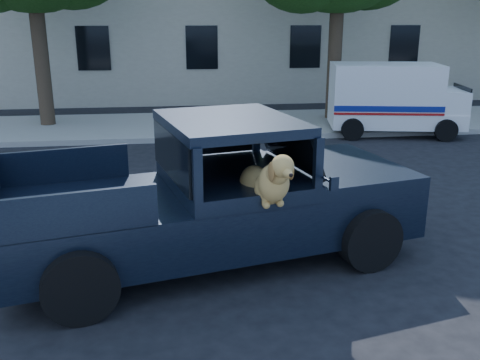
{
  "coord_description": "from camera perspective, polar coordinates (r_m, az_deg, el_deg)",
  "views": [
    {
      "loc": [
        -0.16,
        -7.27,
        3.35
      ],
      "look_at": [
        0.68,
        -0.59,
        1.28
      ],
      "focal_mm": 40.0,
      "sensor_mm": 36.0,
      "label": 1
    }
  ],
  "objects": [
    {
      "name": "ground",
      "position": [
        8.0,
        -5.41,
        -7.69
      ],
      "size": [
        120.0,
        120.0,
        0.0
      ],
      "primitive_type": "plane",
      "color": "black",
      "rests_on": "ground"
    },
    {
      "name": "far_sidewalk",
      "position": [
        16.79,
        -6.53,
        5.77
      ],
      "size": [
        60.0,
        4.0,
        0.15
      ],
      "primitive_type": "cube",
      "color": "gray",
      "rests_on": "ground"
    },
    {
      "name": "lane_stripes",
      "position": [
        11.38,
        4.08,
        0.01
      ],
      "size": [
        21.6,
        0.14,
        0.01
      ],
      "primitive_type": null,
      "color": "silver",
      "rests_on": "ground"
    },
    {
      "name": "pickup_truck",
      "position": [
        7.53,
        -3.62,
        -3.64
      ],
      "size": [
        6.0,
        3.5,
        2.02
      ],
      "rotation": [
        0.0,
        0.0,
        0.23
      ],
      "color": "black",
      "rests_on": "ground"
    },
    {
      "name": "mail_truck",
      "position": [
        16.27,
        15.93,
        7.79
      ],
      "size": [
        3.98,
        2.47,
        2.04
      ],
      "rotation": [
        0.0,
        0.0,
        -0.18
      ],
      "color": "silver",
      "rests_on": "ground"
    }
  ]
}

